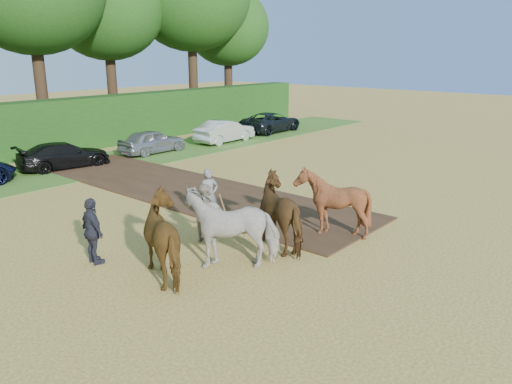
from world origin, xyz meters
TOP-DOWN VIEW (x-y plane):
  - ground at (0.00, 0.00)m, footprint 120.00×120.00m
  - earth_strip at (1.50, 7.00)m, footprint 4.50×17.00m
  - grass_verge at (0.00, 14.00)m, footprint 50.00×5.00m
  - hedgerow at (0.00, 18.50)m, footprint 46.00×1.60m
  - spectator_near at (-2.07, 2.06)m, footprint 0.78×0.95m
  - spectator_far at (-5.20, 3.17)m, footprint 0.59×1.14m
  - plough_team at (-1.69, 0.25)m, footprint 7.45×5.49m
  - parked_cars at (1.30, 14.17)m, footprint 35.75×3.17m

SIDE VIEW (x-z plane):
  - ground at x=0.00m, z-range 0.00..0.00m
  - grass_verge at x=0.00m, z-range 0.00..0.03m
  - earth_strip at x=1.50m, z-range 0.00..0.05m
  - parked_cars at x=1.30m, z-range -0.03..1.42m
  - spectator_near at x=-2.07m, z-range 0.00..1.82m
  - spectator_far at x=-5.20m, z-range 0.00..1.86m
  - plough_team at x=-1.69m, z-range -0.01..2.14m
  - hedgerow at x=0.00m, z-range 0.00..3.00m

